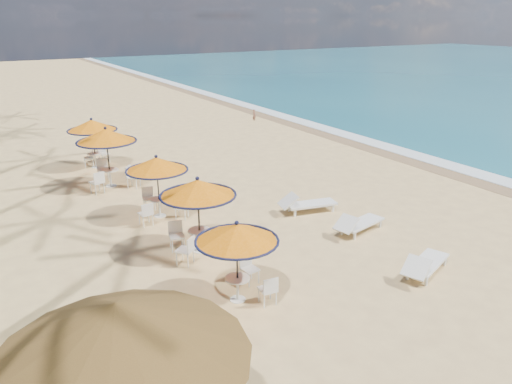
# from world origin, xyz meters

# --- Properties ---
(ground) EXTENTS (160.00, 160.00, 0.00)m
(ground) POSITION_xyz_m (0.00, 0.00, 0.00)
(ground) COLOR tan
(ground) RESTS_ON ground
(foam_strip) EXTENTS (1.20, 140.00, 0.04)m
(foam_strip) POSITION_xyz_m (9.30, 10.00, 0.00)
(foam_strip) COLOR white
(foam_strip) RESTS_ON ground
(wetsand_band) EXTENTS (1.40, 140.00, 0.02)m
(wetsand_band) POSITION_xyz_m (8.40, 10.00, 0.00)
(wetsand_band) COLOR olive
(wetsand_band) RESTS_ON ground
(station_0) EXTENTS (2.08, 2.08, 2.16)m
(station_0) POSITION_xyz_m (-5.07, 0.37, 1.65)
(station_0) COLOR black
(station_0) RESTS_ON ground
(station_1) EXTENTS (2.29, 2.29, 2.38)m
(station_1) POSITION_xyz_m (-4.87, 3.39, 1.82)
(station_1) COLOR black
(station_1) RESTS_ON ground
(station_2) EXTENTS (2.18, 2.18, 2.28)m
(station_2) POSITION_xyz_m (-4.87, 6.67, 1.66)
(station_2) COLOR black
(station_2) RESTS_ON ground
(station_3) EXTENTS (2.44, 2.52, 2.55)m
(station_3) POSITION_xyz_m (-5.46, 10.88, 1.86)
(station_3) COLOR black
(station_3) RESTS_ON ground
(station_4) EXTENTS (2.27, 2.27, 2.37)m
(station_4) POSITION_xyz_m (-5.29, 14.07, 1.81)
(station_4) COLOR black
(station_4) RESTS_ON ground
(lounger_near) EXTENTS (2.14, 1.33, 0.73)m
(lounger_near) POSITION_xyz_m (-0.11, -1.13, 0.34)
(lounger_near) COLOR white
(lounger_near) RESTS_ON ground
(lounger_mid) EXTENTS (2.12, 1.06, 0.73)m
(lounger_mid) POSITION_xyz_m (0.24, 1.99, 0.34)
(lounger_mid) COLOR white
(lounger_mid) RESTS_ON ground
(lounger_far) EXTENTS (2.22, 1.10, 0.76)m
(lounger_far) POSITION_xyz_m (-0.16, 4.33, 0.36)
(lounger_far) COLOR white
(lounger_far) RESTS_ON ground
(palapa) EXTENTS (3.89, 3.89, 2.97)m
(palapa) POSITION_xyz_m (-8.93, -3.04, 2.49)
(palapa) COLOR brown
(palapa) RESTS_ON ground
(person) EXTENTS (0.26, 0.34, 0.82)m
(person) POSITION_xyz_m (6.76, 19.82, 0.41)
(person) COLOR #98614D
(person) RESTS_ON ground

